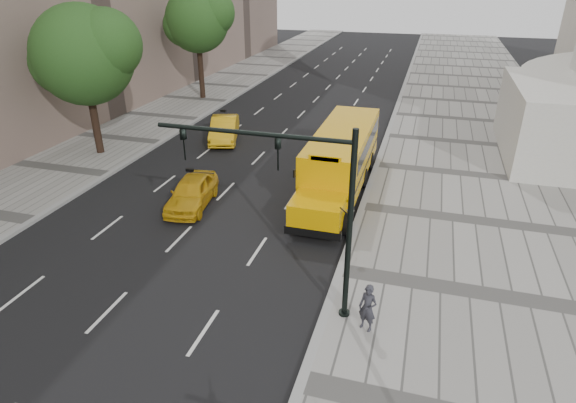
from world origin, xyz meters
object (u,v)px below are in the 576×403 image
(tree_c, at_px, (198,20))
(pedestrian, at_px, (368,308))
(taxi_near, at_px, (192,192))
(traffic_signal, at_px, (304,200))
(school_bus, at_px, (342,155))
(taxi_far, at_px, (224,129))
(tree_b, at_px, (85,54))

(tree_c, bearing_deg, pedestrian, -55.53)
(taxi_near, relative_size, traffic_signal, 0.66)
(tree_c, xyz_separation_m, pedestrian, (17.78, -25.90, -5.57))
(tree_c, bearing_deg, school_bus, -45.34)
(taxi_far, bearing_deg, taxi_near, -93.49)
(taxi_far, bearing_deg, pedestrian, -71.78)
(pedestrian, xyz_separation_m, traffic_signal, (-2.19, 0.50, 3.15))
(tree_c, relative_size, school_bus, 0.78)
(tree_c, relative_size, taxi_near, 2.16)
(tree_c, relative_size, traffic_signal, 1.42)
(traffic_signal, bearing_deg, taxi_near, 139.16)
(pedestrian, bearing_deg, school_bus, 125.87)
(tree_b, distance_m, tree_c, 14.45)
(tree_b, xyz_separation_m, taxi_far, (6.14, 4.62, -5.18))
(taxi_far, height_order, pedestrian, pedestrian)
(school_bus, distance_m, traffic_signal, 10.60)
(tree_b, xyz_separation_m, pedestrian, (17.77, -11.46, -5.00))
(taxi_near, bearing_deg, tree_b, 142.31)
(tree_b, height_order, pedestrian, tree_b)
(tree_c, relative_size, pedestrian, 5.69)
(taxi_far, bearing_deg, tree_c, 104.41)
(taxi_far, bearing_deg, tree_b, -160.69)
(taxi_near, distance_m, taxi_far, 9.79)
(pedestrian, relative_size, traffic_signal, 0.25)
(taxi_far, bearing_deg, traffic_signal, -76.44)
(taxi_near, distance_m, pedestrian, 11.35)
(tree_b, xyz_separation_m, tree_c, (-0.01, 14.44, 0.57))
(tree_b, distance_m, taxi_far, 9.27)
(tree_c, relative_size, taxi_far, 1.95)
(school_bus, bearing_deg, pedestrian, -75.10)
(tree_c, xyz_separation_m, school_bus, (14.90, -15.08, -4.75))
(taxi_far, height_order, traffic_signal, traffic_signal)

